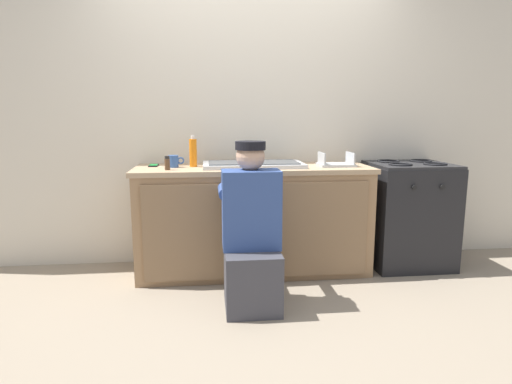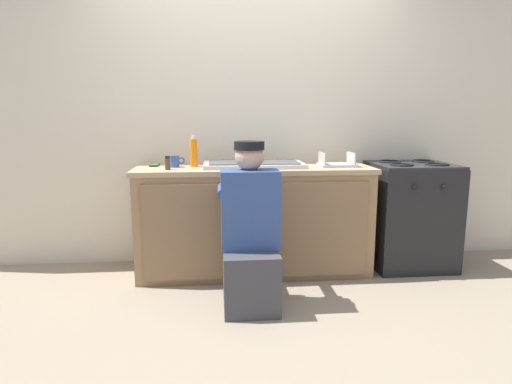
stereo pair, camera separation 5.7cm
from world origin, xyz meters
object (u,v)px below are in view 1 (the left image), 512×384
sink_double_basin (253,164)px  spice_bottle_pepper (167,163)px  coffee_mug (174,161)px  soap_bottle_orange (193,152)px  stove_range (408,214)px  cell_phone (154,165)px  plumber_person (252,239)px  dish_rack_tray (336,163)px

sink_double_basin → spice_bottle_pepper: (-0.66, -0.16, 0.03)m
coffee_mug → soap_bottle_orange: bearing=10.0°
stove_range → cell_phone: size_ratio=6.36×
plumber_person → spice_bottle_pepper: (-0.58, 0.53, 0.46)m
plumber_person → soap_bottle_orange: size_ratio=4.42×
plumber_person → soap_bottle_orange: bearing=118.8°
sink_double_basin → plumber_person: bearing=-97.0°
dish_rack_tray → spice_bottle_pepper: bearing=-175.4°
plumber_person → soap_bottle_orange: (-0.39, 0.72, 0.52)m
sink_double_basin → soap_bottle_orange: size_ratio=3.20×
stove_range → dish_rack_tray: (-0.66, -0.05, 0.45)m
sink_double_basin → dish_rack_tray: (0.67, -0.05, 0.01)m
stove_range → sink_double_basin: bearing=179.9°
cell_phone → dish_rack_tray: 1.47m
sink_double_basin → plumber_person: 0.81m
stove_range → coffee_mug: bearing=179.7°
plumber_person → cell_phone: bearing=131.9°
sink_double_basin → dish_rack_tray: size_ratio=2.86×
sink_double_basin → stove_range: sink_double_basin is taller
soap_bottle_orange → spice_bottle_pepper: 0.27m
spice_bottle_pepper → dish_rack_tray: bearing=4.6°
plumber_person → sink_double_basin: bearing=83.0°
sink_double_basin → coffee_mug: size_ratio=6.35×
sink_double_basin → spice_bottle_pepper: 0.68m
plumber_person → coffee_mug: plumber_person is taller
sink_double_basin → soap_bottle_orange: soap_bottle_orange is taller
cell_phone → coffee_mug: coffee_mug is taller
soap_bottle_orange → sink_double_basin: bearing=-4.3°
sink_double_basin → spice_bottle_pepper: size_ratio=7.62×
spice_bottle_pepper → coffee_mug: bearing=77.9°
cell_phone → dish_rack_tray: bearing=-6.3°
dish_rack_tray → coffee_mug: 1.30m
cell_phone → spice_bottle_pepper: bearing=-63.6°
stove_range → coffee_mug: (-1.96, 0.01, 0.47)m
sink_double_basin → plumber_person: (-0.08, -0.68, -0.43)m
stove_range → cell_phone: 2.17m
stove_range → spice_bottle_pepper: 2.05m
cell_phone → dish_rack_tray: (1.47, -0.16, 0.02)m
stove_range → spice_bottle_pepper: size_ratio=8.48×
cell_phone → soap_bottle_orange: (0.32, -0.08, 0.11)m
dish_rack_tray → soap_bottle_orange: bearing=175.8°
stove_range → coffee_mug: 2.01m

